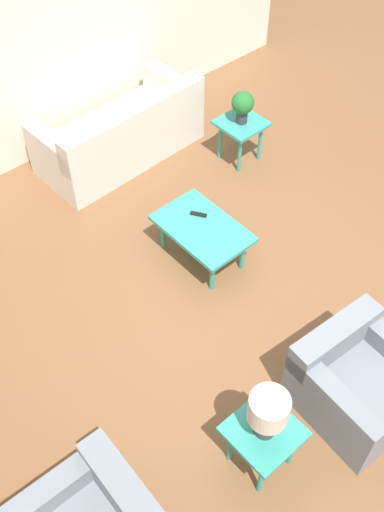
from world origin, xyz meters
name	(u,v)px	position (x,y,z in m)	size (l,w,h in m)	color
ground_plane	(230,302)	(0.00, 0.00, 0.00)	(14.00, 14.00, 0.00)	brown
wall_right	(27,40)	(3.06, 0.00, 1.35)	(0.12, 7.20, 2.70)	silver
sofa	(122,135)	(2.34, -0.54, 0.30)	(0.92, 1.90, 0.81)	silver
armchair	(356,382)	(-1.37, -0.05, 0.28)	(0.93, 0.91, 0.69)	slate
coffee_table	(202,231)	(0.59, -0.19, 0.36)	(0.92, 0.59, 0.42)	teal
side_table_plant	(241,128)	(1.44, -1.53, 0.42)	(0.48, 0.48, 0.50)	teal
side_table_lamp	(263,436)	(-1.23, 0.88, 0.42)	(0.48, 0.48, 0.50)	teal
potted_plant	(243,105)	(1.44, -1.53, 0.72)	(0.25, 0.25, 0.37)	#333338
table_lamp	(268,412)	(-1.23, 0.88, 0.78)	(0.28, 0.28, 0.44)	#333333
remote_control	(199,214)	(0.74, -0.26, 0.43)	(0.16, 0.12, 0.02)	black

